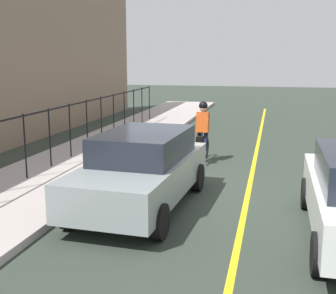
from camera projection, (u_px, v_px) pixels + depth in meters
ground_plane at (179, 191)px, 10.42m from camera, size 80.00×80.00×0.00m
lane_line_centre at (247, 196)px, 10.06m from camera, size 36.00×0.12×0.01m
sidewalk at (47, 179)px, 11.18m from camera, size 40.00×3.20×0.15m
iron_fence at (49, 126)px, 11.99m from camera, size 20.00×0.04×1.60m
cyclist_lead at (203, 132)px, 13.19m from camera, size 1.71×0.37×1.83m
parked_sedan_rear at (142, 168)px, 9.20m from camera, size 4.49×2.11×1.58m
traffic_cone_near at (139, 161)px, 12.45m from camera, size 0.36×0.36×0.47m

